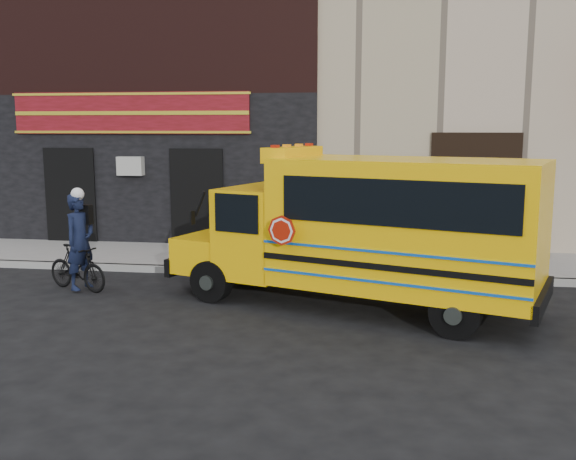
# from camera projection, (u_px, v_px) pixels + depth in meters

# --- Properties ---
(ground) EXTENTS (120.00, 120.00, 0.00)m
(ground) POSITION_uv_depth(u_px,v_px,m) (285.00, 310.00, 11.67)
(ground) COLOR black
(ground) RESTS_ON ground
(curb) EXTENTS (40.00, 0.20, 0.15)m
(curb) POSITION_uv_depth(u_px,v_px,m) (303.00, 274.00, 14.19)
(curb) COLOR gray
(curb) RESTS_ON ground
(sidewalk) EXTENTS (40.00, 3.00, 0.15)m
(sidewalk) POSITION_uv_depth(u_px,v_px,m) (310.00, 260.00, 15.66)
(sidewalk) COLOR gray
(sidewalk) RESTS_ON ground
(building) EXTENTS (20.00, 10.70, 12.00)m
(building) POSITION_uv_depth(u_px,v_px,m) (332.00, 39.00, 20.91)
(building) COLOR tan
(building) RESTS_ON sidewalk
(school_bus) EXTENTS (7.22, 4.26, 2.92)m
(school_bus) POSITION_uv_depth(u_px,v_px,m) (371.00, 227.00, 11.51)
(school_bus) COLOR black
(school_bus) RESTS_ON ground
(bicycle) EXTENTS (1.61, 0.99, 0.94)m
(bicycle) POSITION_uv_depth(u_px,v_px,m) (77.00, 268.00, 12.99)
(bicycle) COLOR black
(bicycle) RESTS_ON ground
(cyclist) EXTENTS (0.66, 0.81, 1.94)m
(cyclist) POSITION_uv_depth(u_px,v_px,m) (80.00, 244.00, 12.86)
(cyclist) COLOR black
(cyclist) RESTS_ON ground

